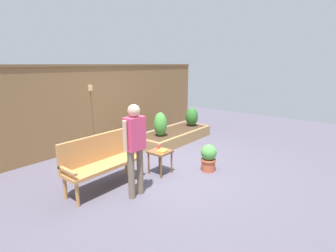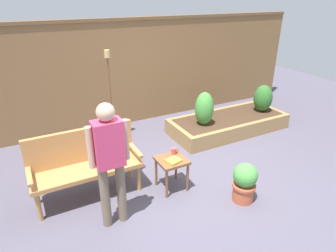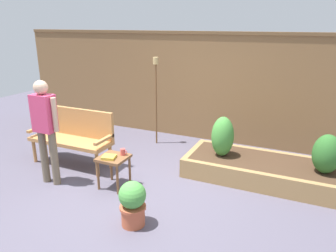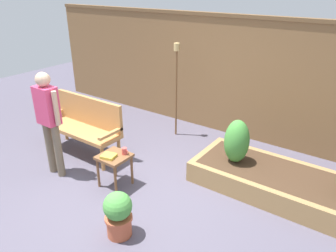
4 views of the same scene
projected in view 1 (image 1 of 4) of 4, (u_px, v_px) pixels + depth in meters
The scene contains 12 objects.
ground_plane at pixel (172, 168), 5.40m from camera, with size 14.00×14.00×0.00m, color #514C5B.
fence_back at pixel (96, 105), 6.74m from camera, with size 8.40×0.14×2.16m.
garden_bench at pixel (101, 158), 4.50m from camera, with size 1.44×0.48×0.94m.
side_table at pixel (160, 155), 5.08m from camera, with size 0.40×0.40×0.48m.
cup_on_table at pixel (159, 146), 5.20m from camera, with size 0.11×0.07×0.09m.
book_on_table at pixel (163, 151), 5.00m from camera, with size 0.18×0.16×0.04m, color gold.
potted_boxwood at pixel (209, 157), 5.23m from camera, with size 0.32×0.32×0.56m.
raised_planter_bed at pixel (174, 136), 7.33m from camera, with size 2.40×1.00×0.30m.
shrub_near_bench at pixel (160, 124), 6.69m from camera, with size 0.35×0.35×0.64m.
shrub_far_corner at pixel (192, 117), 7.81m from camera, with size 0.38×0.38×0.56m.
tiki_torch at pixel (92, 108), 5.87m from camera, with size 0.10×0.10×1.70m.
person_by_bench at pixel (135, 143), 4.07m from camera, with size 0.47×0.20×1.56m.
Camera 1 is at (-3.96, -3.11, 2.17)m, focal length 27.10 mm.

